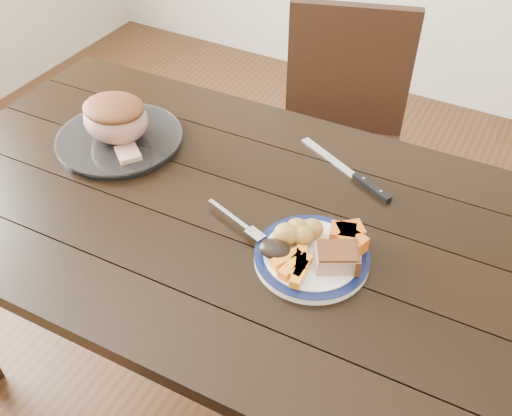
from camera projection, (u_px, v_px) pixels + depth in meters
The scene contains 15 objects.
ground at pixel (237, 378), 1.86m from camera, with size 4.00×4.00×0.00m, color #472B16.
dining_table at pixel (232, 235), 1.42m from camera, with size 1.63×0.95×0.75m.
chair_far at pixel (341, 132), 1.98m from camera, with size 0.53×0.54×0.93m.
dinner_plate at pixel (312, 257), 1.22m from camera, with size 0.25×0.25×0.02m, color white.
plate_rim at pixel (312, 255), 1.22m from camera, with size 0.25×0.25×0.02m, color #0B133B.
serving_platter at pixel (120, 140), 1.54m from camera, with size 0.33×0.33×0.02m, color white.
pork_slice at pixel (336, 258), 1.18m from camera, with size 0.08×0.07×0.04m, color tan.
roasted_potatoes at pixel (296, 232), 1.23m from camera, with size 0.09×0.09×0.05m.
carrot_batons at pixel (296, 265), 1.18m from camera, with size 0.08×0.11×0.02m.
pumpkin_wedges at pixel (348, 237), 1.23m from camera, with size 0.09×0.09×0.04m.
dark_mushroom at pixel (275, 249), 1.20m from camera, with size 0.07×0.05×0.03m, color black.
fork at pixel (239, 223), 1.29m from camera, with size 0.17×0.07×0.00m.
roast_joint at pixel (116, 120), 1.50m from camera, with size 0.18×0.15×0.12m, color tan.
cut_slice at pixel (128, 154), 1.47m from camera, with size 0.07×0.06×0.02m, color tan.
carving_knife at pixel (360, 179), 1.42m from camera, with size 0.30×0.16×0.01m.
Camera 1 is at (0.53, -0.85, 1.66)m, focal length 40.00 mm.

